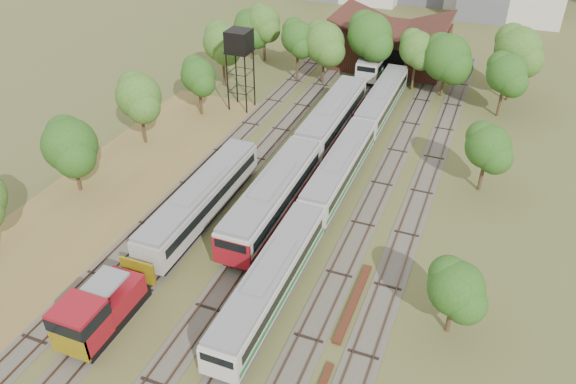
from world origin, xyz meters
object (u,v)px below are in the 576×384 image
at_px(railcar_red_set, 306,154).
at_px(railcar_green_set, 340,169).
at_px(shunter_locomotive, 97,313).
at_px(water_tower, 239,43).

distance_m(railcar_red_set, railcar_green_set, 4.19).
bearing_deg(shunter_locomotive, water_tower, 100.40).
xyz_separation_m(railcar_red_set, railcar_green_set, (4.00, -1.22, -0.31)).
relative_size(railcar_red_set, water_tower, 3.46).
relative_size(railcar_red_set, shunter_locomotive, 4.26).
bearing_deg(shunter_locomotive, railcar_green_set, 68.15).
relative_size(railcar_red_set, railcar_green_set, 0.66).
bearing_deg(water_tower, railcar_red_set, -42.23).
height_order(railcar_red_set, shunter_locomotive, railcar_red_set).
xyz_separation_m(railcar_green_set, shunter_locomotive, (-10.00, -24.93, 0.11)).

